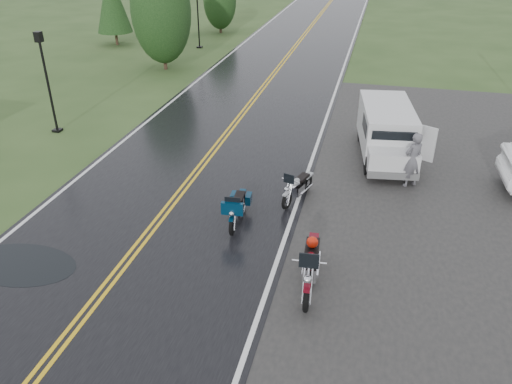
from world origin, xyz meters
TOP-DOWN VIEW (x-y plane):
  - ground at (0.00, 0.00)m, footprint 120.00×120.00m
  - road at (0.00, 10.00)m, footprint 8.00×100.00m
  - motorcycle_red at (4.80, -1.45)m, footprint 1.03×2.47m
  - motorcycle_teal at (2.34, 1.11)m, footprint 0.84×1.98m
  - motorcycle_silver at (3.55, 2.86)m, footprint 1.23×2.02m
  - van_white at (5.84, 5.93)m, footprint 2.46×5.08m
  - person_at_van at (7.23, 5.41)m, footprint 0.81×0.76m
  - lamp_post_near_left at (-7.03, 7.00)m, footprint 0.35×0.35m
  - lamp_post_far_left at (-6.43, 23.27)m, footprint 0.36×0.36m
  - tree_left_mid at (-6.51, 17.41)m, footprint 3.42×3.42m
  - tree_left_far at (-6.59, 28.72)m, footprint 2.53×2.53m
  - pine_left_far at (-12.48, 22.80)m, footprint 2.43×2.43m

SIDE VIEW (x-z plane):
  - ground at x=0.00m, z-range 0.00..0.00m
  - road at x=0.00m, z-range 0.00..0.04m
  - motorcycle_silver at x=3.55m, z-range 0.00..1.12m
  - motorcycle_teal at x=2.34m, z-range 0.00..1.14m
  - motorcycle_red at x=4.80m, z-range 0.00..1.43m
  - person_at_van at x=7.23m, z-range 0.00..1.86m
  - van_white at x=5.84m, z-range 0.00..1.92m
  - tree_left_far at x=-6.59m, z-range 0.00..3.89m
  - lamp_post_near_left at x=-7.03m, z-range 0.00..4.12m
  - lamp_post_far_left at x=-6.43m, z-range 0.00..4.15m
  - pine_left_far at x=-12.48m, z-range 0.00..5.05m
  - tree_left_mid at x=-6.51m, z-range 0.00..5.35m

